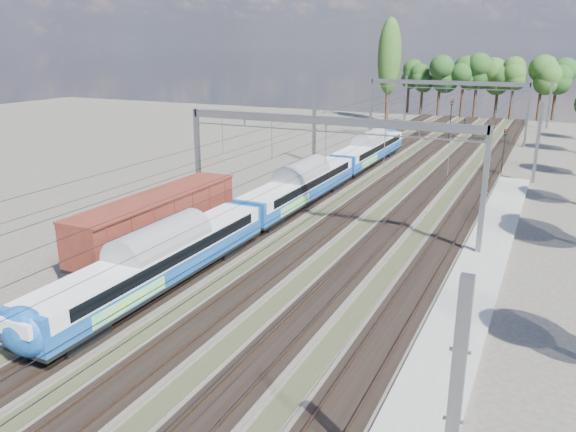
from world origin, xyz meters
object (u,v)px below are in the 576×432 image
at_px(freight_boxcar, 158,219).
at_px(worker, 465,124).
at_px(emu_train, 300,182).
at_px(signal_far, 504,146).
at_px(signal_near, 451,116).

xyz_separation_m(freight_boxcar, worker, (9.96, 71.52, -1.48)).
distance_m(emu_train, signal_far, 27.21).
xyz_separation_m(signal_near, signal_far, (9.06, -17.85, -0.91)).
bearing_deg(signal_near, worker, 81.51).
xyz_separation_m(emu_train, signal_near, (5.78, 40.65, 1.67)).
xyz_separation_m(freight_boxcar, signal_far, (19.34, 36.84, 0.81)).
xyz_separation_m(emu_train, worker, (5.46, 57.47, -1.53)).
bearing_deg(worker, emu_train, 164.33).
height_order(emu_train, signal_far, signal_far).
bearing_deg(signal_far, freight_boxcar, -105.86).
bearing_deg(worker, signal_near, 170.85).
relative_size(worker, signal_far, 0.36).
relative_size(freight_boxcar, signal_far, 3.01).
height_order(worker, signal_near, signal_near).
bearing_deg(freight_boxcar, signal_far, 62.30).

